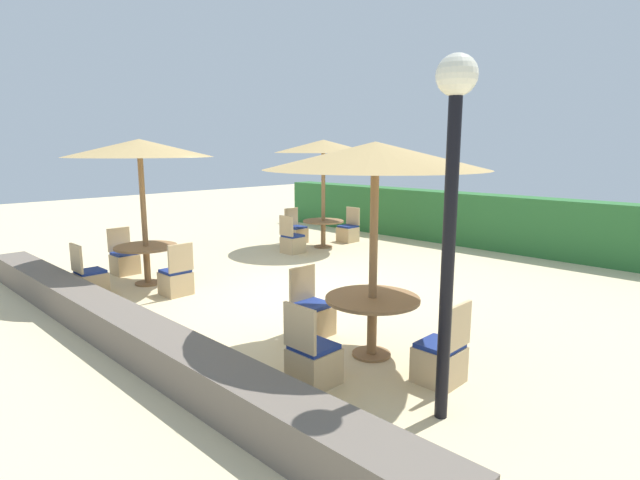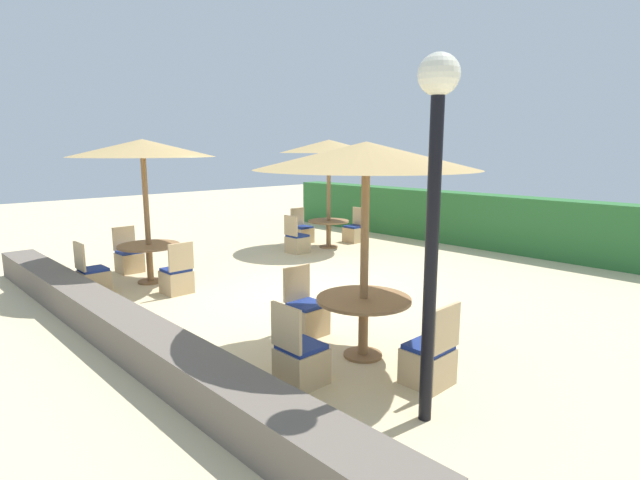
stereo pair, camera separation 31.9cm
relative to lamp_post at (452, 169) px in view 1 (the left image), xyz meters
name	(u,v)px [view 1 (the left image)]	position (x,y,z in m)	size (l,w,h in m)	color
ground_plane	(296,295)	(-3.93, 1.75, -2.35)	(40.00, 40.00, 0.00)	beige
hedge_row	(473,220)	(-3.93, 8.06, -1.67)	(13.00, 0.70, 1.37)	#2D6B33
stone_border	(120,327)	(-3.93, -1.37, -2.11)	(10.00, 0.56, 0.48)	#6B6056
lamp_post	(452,169)	(0.00, 0.00, 0.00)	(0.36, 0.36, 3.32)	black
parasol_back_left	(323,147)	(-6.56, 5.15, 0.21)	(2.47, 2.47, 2.73)	olive
round_table_back_left	(323,226)	(-6.56, 5.15, -1.80)	(1.04, 1.04, 0.70)	olive
patio_chair_back_left_north	(348,232)	(-6.62, 6.19, -2.09)	(0.46, 0.46, 0.93)	tan
patio_chair_back_left_west	(296,233)	(-7.52, 5.09, -2.09)	(0.46, 0.46, 0.93)	tan
patio_chair_back_left_south	(292,242)	(-6.60, 4.11, -2.09)	(0.46, 0.46, 0.93)	tan
parasol_front_right	(375,157)	(-1.38, 0.66, 0.08)	(2.63, 2.63, 2.61)	olive
round_table_front_right	(372,309)	(-1.38, 0.66, -1.75)	(1.15, 1.15, 0.75)	olive
patio_chair_front_right_west	(312,316)	(-2.41, 0.65, -2.09)	(0.46, 0.46, 0.93)	tan
patio_chair_front_right_south	(313,361)	(-1.35, -0.39, -2.09)	(0.46, 0.46, 0.93)	tan
patio_chair_front_right_east	(441,360)	(-0.39, 0.62, -2.09)	(0.46, 0.46, 0.93)	tan
parasol_front_left	(139,149)	(-6.47, 0.29, 0.17)	(2.62, 2.62, 2.69)	olive
round_table_front_left	(146,253)	(-6.47, 0.29, -1.76)	(1.14, 1.14, 0.73)	olive
patio_chair_front_left_south	(90,281)	(-6.47, -0.76, -2.09)	(0.46, 0.46, 0.93)	tan
patio_chair_front_left_west	(124,261)	(-7.54, 0.33, -2.09)	(0.46, 0.46, 0.93)	tan
patio_chair_front_left_east	(176,280)	(-5.44, 0.31, -2.09)	(0.46, 0.46, 0.93)	tan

